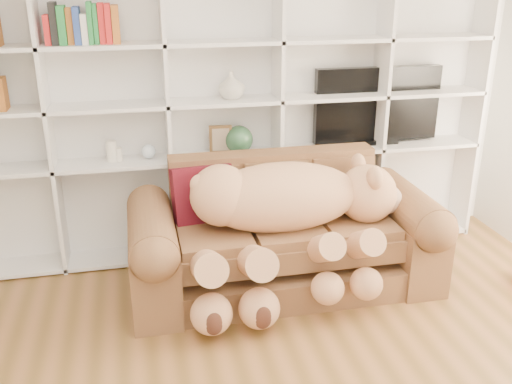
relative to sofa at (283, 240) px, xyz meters
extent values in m
cube|color=silver|center=(-0.33, 0.84, 0.99)|extent=(5.00, 0.02, 2.70)
cube|color=white|center=(-0.33, 0.80, 0.84)|extent=(4.40, 0.03, 2.40)
cube|color=white|center=(-1.65, 0.64, 0.84)|extent=(0.03, 0.35, 2.40)
cube|color=white|center=(-0.77, 0.64, 0.84)|extent=(0.03, 0.35, 2.40)
cube|color=white|center=(0.11, 0.64, 0.84)|extent=(0.03, 0.35, 2.40)
cube|color=white|center=(0.99, 0.64, 0.84)|extent=(0.03, 0.35, 2.40)
cube|color=white|center=(1.87, 0.64, 0.84)|extent=(0.03, 0.35, 2.40)
cube|color=white|center=(-0.33, 0.64, -0.33)|extent=(4.40, 0.35, 0.03)
cube|color=white|center=(-0.33, 0.64, 0.49)|extent=(4.40, 0.35, 0.03)
cube|color=white|center=(-0.33, 0.64, 0.94)|extent=(4.40, 0.35, 0.03)
cube|color=white|center=(-0.33, 0.64, 1.39)|extent=(4.40, 0.35, 0.03)
cube|color=brown|center=(0.00, -0.04, -0.25)|extent=(2.16, 0.88, 0.23)
cube|color=brown|center=(0.00, -0.06, 0.09)|extent=(1.61, 0.72, 0.31)
cube|color=brown|center=(0.00, 0.34, 0.31)|extent=(1.61, 0.21, 0.57)
cube|color=brown|center=(-0.97, -0.04, -0.08)|extent=(0.33, 0.98, 0.57)
cube|color=brown|center=(0.97, -0.04, -0.08)|extent=(0.33, 0.98, 0.57)
cylinder|color=brown|center=(-0.97, -0.04, 0.21)|extent=(0.33, 0.93, 0.33)
cylinder|color=brown|center=(0.97, -0.04, 0.21)|extent=(0.33, 0.93, 0.33)
ellipsoid|color=#E29F71|center=(-0.04, -0.09, 0.39)|extent=(1.15, 0.55, 0.49)
sphere|color=#E29F71|center=(-0.48, -0.09, 0.44)|extent=(0.44, 0.44, 0.44)
sphere|color=#E29F71|center=(0.61, -0.09, 0.36)|extent=(0.44, 0.44, 0.44)
sphere|color=#D6AE8D|center=(0.78, -0.09, 0.30)|extent=(0.22, 0.22, 0.22)
sphere|color=#402117|center=(0.86, -0.09, 0.29)|extent=(0.07, 0.07, 0.07)
ellipsoid|color=#E29F71|center=(0.59, -0.25, 0.54)|extent=(0.10, 0.17, 0.17)
ellipsoid|color=#E29F71|center=(0.59, 0.06, 0.54)|extent=(0.10, 0.17, 0.17)
sphere|color=#E29F71|center=(-0.62, -0.09, 0.53)|extent=(0.15, 0.15, 0.15)
cylinder|color=#E29F71|center=(0.16, -0.43, 0.12)|extent=(0.19, 0.53, 0.39)
cylinder|color=#E29F71|center=(0.43, -0.43, 0.12)|extent=(0.19, 0.53, 0.39)
cylinder|color=#E29F71|center=(-0.63, -0.43, 0.08)|extent=(0.22, 0.61, 0.45)
cylinder|color=#E29F71|center=(-0.32, -0.43, 0.08)|extent=(0.22, 0.61, 0.45)
sphere|color=#E29F71|center=(0.16, -0.60, -0.09)|extent=(0.23, 0.23, 0.23)
sphere|color=#E29F71|center=(0.43, -0.60, -0.09)|extent=(0.23, 0.23, 0.23)
sphere|color=#E29F71|center=(-0.63, -0.60, -0.17)|extent=(0.28, 0.28, 0.28)
sphere|color=#E29F71|center=(-0.32, -0.60, -0.17)|extent=(0.28, 0.28, 0.28)
cube|color=#4E0D19|center=(-0.57, 0.16, 0.35)|extent=(0.47, 0.30, 0.46)
cube|color=black|center=(1.00, 0.69, 0.84)|extent=(1.10, 0.08, 0.63)
cube|color=black|center=(1.00, 0.69, 0.53)|extent=(0.37, 0.18, 0.04)
cube|color=#52371C|center=(-0.36, 0.64, 0.63)|extent=(0.18, 0.04, 0.23)
sphere|color=#2C5535|center=(-0.21, 0.64, 0.62)|extent=(0.23, 0.23, 0.23)
cylinder|color=silver|center=(-1.22, 0.64, 0.59)|extent=(0.11, 0.11, 0.17)
cylinder|color=silver|center=(-1.17, 0.64, 0.56)|extent=(0.07, 0.07, 0.11)
sphere|color=silver|center=(-0.93, 0.64, 0.57)|extent=(0.11, 0.11, 0.11)
imported|color=beige|center=(-0.26, 0.64, 1.06)|extent=(0.24, 0.24, 0.21)
camera|label=1|loc=(-1.02, -3.74, 1.90)|focal=40.00mm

